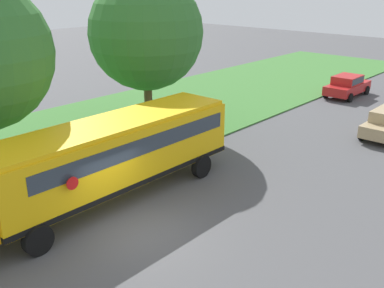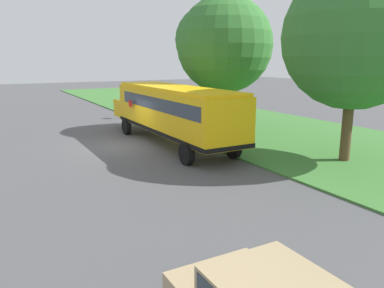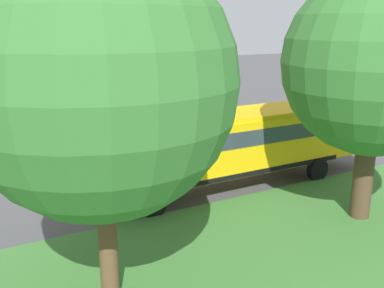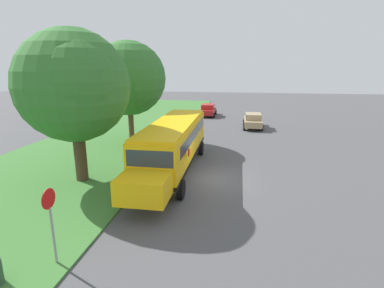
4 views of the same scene
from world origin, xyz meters
The scene contains 7 objects.
ground_plane centered at (0.00, 0.00, 0.00)m, with size 120.00×120.00×0.00m, color #4C4C4F.
grass_verge centered at (-10.00, 0.00, 0.04)m, with size 12.00×80.00×0.08m, color #3D7533.
school_bus centered at (-2.69, 0.98, 1.92)m, with size 2.85×12.42×3.16m.
oak_tree_beside_bus centered at (-7.41, -1.61, 5.52)m, with size 6.08×6.08×8.49m.
oak_tree_roadside_mid centered at (-8.13, 8.02, 5.51)m, with size 6.18×6.18×8.57m.
stop_sign centered at (-4.60, -8.65, 1.74)m, with size 0.08×0.68×2.74m.
trash_bin centered at (-5.86, -9.91, 0.45)m, with size 0.56×0.56×0.90m, color #2D4C33.
Camera 2 is at (6.06, 18.97, 4.55)m, focal length 35.00 mm.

